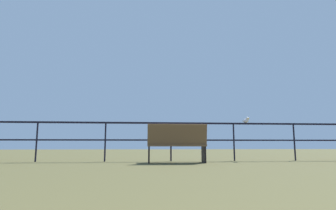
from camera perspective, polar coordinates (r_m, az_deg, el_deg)
name	(u,v)px	position (r m, az deg, el deg)	size (l,w,h in m)	color
pier_railing	(171,133)	(7.84, 0.61, -5.76)	(18.40, 0.05, 1.10)	black
bench_near_left	(177,142)	(7.02, 1.86, -7.76)	(1.50, 0.69, 0.97)	brown
seagull_on_rail	(246,120)	(8.37, 15.94, -3.07)	(0.16, 0.36, 0.17)	silver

